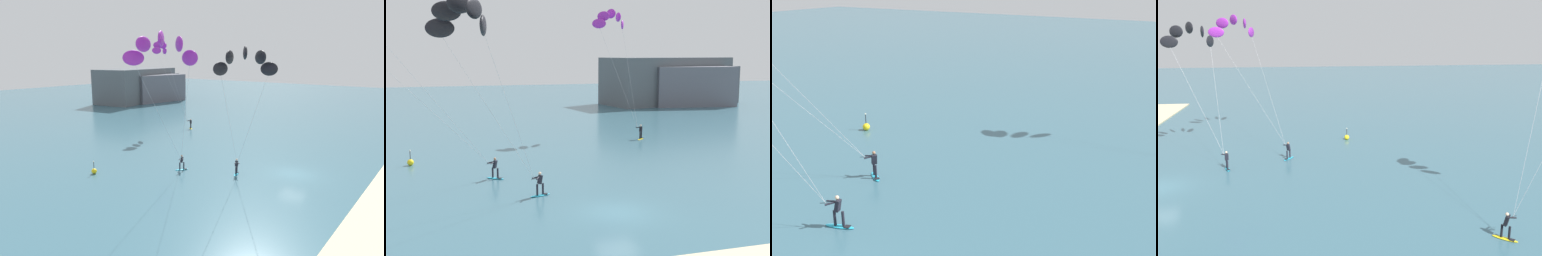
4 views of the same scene
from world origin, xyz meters
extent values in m
plane|color=#386070|center=(0.00, 0.00, 0.00)|extent=(240.00, 240.00, 0.00)
ellipsoid|color=#23ADD1|center=(-3.86, 4.63, 0.04)|extent=(1.54, 0.78, 0.08)
cube|color=black|center=(-3.47, 4.75, 0.09)|extent=(0.35, 0.36, 0.02)
cylinder|color=black|center=(-4.07, 4.56, 0.47)|extent=(0.14, 0.14, 0.78)
cylinder|color=black|center=(-3.65, 4.69, 0.47)|extent=(0.14, 0.14, 0.78)
cube|color=black|center=(-3.86, 4.63, 1.16)|extent=(0.39, 0.38, 0.63)
sphere|color=beige|center=(-3.86, 4.63, 1.58)|extent=(0.20, 0.20, 0.20)
cylinder|color=black|center=(-4.32, 4.32, 1.31)|extent=(0.47, 0.33, 0.03)
cylinder|color=black|center=(-4.03, 4.38, 1.34)|extent=(0.41, 0.55, 0.15)
cylinder|color=black|center=(-4.15, 4.56, 1.34)|extent=(0.61, 0.22, 0.15)
ellipsoid|color=black|center=(-9.97, 2.80, 11.05)|extent=(1.71, 0.63, 1.10)
ellipsoid|color=black|center=(-9.57, 2.21, 11.96)|extent=(1.71, 0.66, 1.10)
ellipsoid|color=black|center=(-8.88, 1.20, 12.31)|extent=(1.57, 1.21, 1.10)
ellipsoid|color=black|center=(-8.20, 0.20, 11.96)|extent=(1.19, 1.58, 1.10)
ellipsoid|color=black|center=(-7.79, -0.39, 11.05)|extent=(0.63, 1.71, 1.10)
cylinder|color=#B2B2B7|center=(-7.14, 3.56, 6.03)|extent=(5.67, 1.53, 9.45)
cylinder|color=#B2B2B7|center=(-6.05, 1.96, 6.03)|extent=(3.50, 4.73, 9.45)
ellipsoid|color=yellow|center=(11.45, 22.72, 0.04)|extent=(1.30, 1.33, 0.08)
cube|color=black|center=(11.74, 23.01, 0.09)|extent=(0.40, 0.40, 0.02)
cylinder|color=black|center=(11.30, 22.56, 0.47)|extent=(0.14, 0.14, 0.78)
cylinder|color=black|center=(11.61, 22.87, 0.47)|extent=(0.14, 0.14, 0.78)
cube|color=black|center=(11.45, 22.72, 1.16)|extent=(0.44, 0.44, 0.63)
sphere|color=beige|center=(11.45, 22.72, 1.58)|extent=(0.20, 0.20, 0.20)
cylinder|color=black|center=(11.25, 23.23, 1.31)|extent=(0.23, 0.52, 0.03)
cylinder|color=black|center=(11.25, 22.93, 1.34)|extent=(0.48, 0.50, 0.15)
cylinder|color=black|center=(11.45, 23.01, 1.34)|extent=(0.09, 0.60, 0.15)
ellipsoid|color=purple|center=(11.20, 28.25, 13.02)|extent=(0.92, 1.60, 1.10)
ellipsoid|color=purple|center=(10.57, 28.00, 13.89)|extent=(0.34, 1.60, 1.10)
ellipsoid|color=purple|center=(9.50, 27.56, 14.22)|extent=(0.90, 1.60, 1.10)
ellipsoid|color=purple|center=(8.42, 27.13, 13.89)|extent=(1.35, 1.37, 1.10)
ellipsoid|color=purple|center=(7.79, 26.87, 13.02)|extent=(1.60, 0.92, 1.10)
cylinder|color=#B2B2B7|center=(11.23, 25.74, 7.02)|extent=(0.06, 5.04, 11.42)
cylinder|color=#B2B2B7|center=(9.52, 25.05, 7.02)|extent=(3.48, 3.67, 11.42)
ellipsoid|color=#23ADD1|center=(-6.29, 9.99, 0.04)|extent=(1.43, 1.17, 0.08)
cube|color=black|center=(-5.96, 9.75, 0.09)|extent=(0.40, 0.40, 0.02)
cylinder|color=black|center=(-6.47, 10.12, 0.47)|extent=(0.14, 0.14, 0.78)
cylinder|color=black|center=(-6.11, 9.86, 0.47)|extent=(0.14, 0.14, 0.78)
cube|color=black|center=(-6.29, 9.99, 1.16)|extent=(0.44, 0.43, 0.63)
sphere|color=#9E7051|center=(-6.29, 9.99, 1.58)|extent=(0.20, 0.20, 0.20)
cylinder|color=black|center=(-6.76, 9.70, 1.31)|extent=(0.48, 0.32, 0.03)
cylinder|color=black|center=(-6.47, 9.75, 1.34)|extent=(0.43, 0.54, 0.15)
cylinder|color=black|center=(-6.58, 9.94, 1.34)|extent=(0.61, 0.20, 0.15)
cylinder|color=#B2B2B7|center=(-11.51, 7.92, 6.46)|extent=(9.51, 3.58, 10.32)
cylinder|color=#B2B2B7|center=(-10.43, 6.20, 6.46)|extent=(7.36, 7.02, 10.32)
sphere|color=yellow|center=(-12.86, 16.48, 0.28)|extent=(0.56, 0.56, 0.56)
cylinder|color=#262628|center=(-12.86, 16.48, 0.91)|extent=(0.06, 0.06, 0.70)
sphere|color=#F2F2CC|center=(-12.86, 16.48, 1.32)|extent=(0.12, 0.12, 0.12)
cube|color=#565B60|center=(31.93, 57.77, 4.43)|extent=(25.64, 14.84, 8.87)
cube|color=slate|center=(35.41, 55.88, 3.62)|extent=(16.55, 14.86, 7.25)
cube|color=#565B60|center=(37.25, 60.58, 3.59)|extent=(18.32, 14.18, 7.19)
cube|color=#4C564C|center=(36.52, 61.25, 3.45)|extent=(17.95, 11.27, 6.89)
camera|label=1|loc=(-33.32, -12.52, 11.97)|focal=31.89mm
camera|label=2|loc=(-10.07, -26.09, 9.59)|focal=44.42mm
camera|label=3|loc=(11.64, -9.54, 11.66)|focal=44.14mm
camera|label=4|loc=(32.09, 10.72, 11.77)|focal=38.52mm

